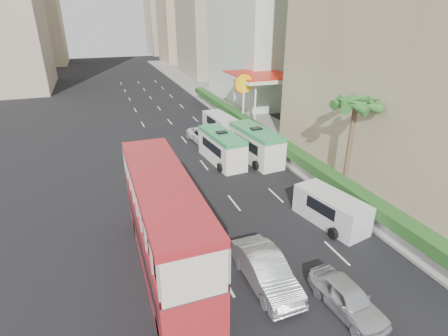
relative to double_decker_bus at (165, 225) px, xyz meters
name	(u,v)px	position (x,y,z in m)	size (l,w,h in m)	color
ground_plane	(273,243)	(6.00, 0.00, -2.53)	(200.00, 200.00, 0.00)	black
double_decker_bus	(165,225)	(0.00, 0.00, 0.00)	(2.50, 11.00, 5.06)	#AF2026
car_silver_lane_a	(265,284)	(4.11, -2.77, -2.53)	(1.68, 4.82, 1.59)	silver
car_silver_lane_b	(345,309)	(6.71, -5.42, -2.53)	(1.58, 3.93, 1.34)	silver
van_asset	(205,142)	(7.35, 17.50, -2.53)	(2.26, 4.91, 1.36)	silver
minibus_near	(222,148)	(7.29, 12.19, -1.23)	(1.96, 5.88, 2.61)	silver
minibus_far	(256,145)	(10.26, 11.67, -1.14)	(2.09, 6.26, 2.78)	silver
panel_van_near	(331,209)	(10.24, 0.71, -1.59)	(1.88, 4.70, 1.88)	silver
panel_van_far	(220,124)	(9.81, 19.84, -1.53)	(2.00, 5.01, 2.00)	silver
sidewalk	(245,116)	(15.00, 25.00, -2.44)	(6.00, 120.00, 0.18)	#99968C
kerb_wall	(264,141)	(12.20, 14.00, -1.85)	(0.30, 44.00, 1.00)	silver
hedge	(264,133)	(12.20, 14.00, -1.00)	(1.10, 44.00, 0.70)	#2D6626
palm_tree	(350,147)	(13.80, 4.00, 0.85)	(0.36, 0.36, 6.40)	brown
shell_station	(260,98)	(16.00, 23.00, 0.22)	(6.50, 8.00, 5.50)	silver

